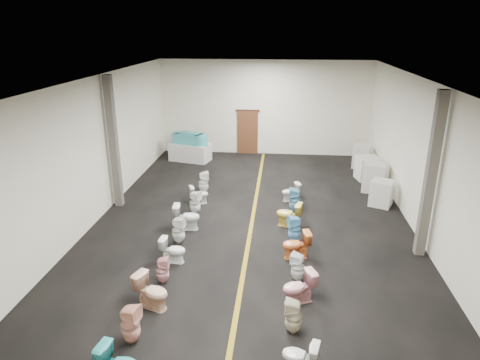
% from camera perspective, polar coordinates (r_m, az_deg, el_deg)
% --- Properties ---
extents(floor, '(16.00, 16.00, 0.00)m').
position_cam_1_polar(floor, '(13.79, 1.59, -5.70)').
color(floor, black).
rests_on(floor, ground).
extents(ceiling, '(16.00, 16.00, 0.00)m').
position_cam_1_polar(ceiling, '(12.53, 1.79, 13.21)').
color(ceiling, black).
rests_on(ceiling, ground).
extents(wall_back, '(10.00, 0.00, 10.00)m').
position_cam_1_polar(wall_back, '(20.77, 3.29, 9.55)').
color(wall_back, silver).
rests_on(wall_back, ground).
extents(wall_front, '(10.00, 0.00, 10.00)m').
position_cam_1_polar(wall_front, '(5.82, -4.33, -19.60)').
color(wall_front, silver).
rests_on(wall_front, ground).
extents(wall_left, '(0.00, 16.00, 16.00)m').
position_cam_1_polar(wall_left, '(14.22, -18.89, 3.69)').
color(wall_left, silver).
rests_on(wall_left, ground).
extents(wall_right, '(0.00, 16.00, 16.00)m').
position_cam_1_polar(wall_right, '(13.60, 23.21, 2.44)').
color(wall_right, silver).
rests_on(wall_right, ground).
extents(aisle_stripe, '(0.12, 15.60, 0.01)m').
position_cam_1_polar(aisle_stripe, '(13.79, 1.59, -5.69)').
color(aisle_stripe, olive).
rests_on(aisle_stripe, floor).
extents(back_door, '(1.00, 0.10, 2.10)m').
position_cam_1_polar(back_door, '(21.00, 1.02, 6.35)').
color(back_door, '#562D19').
rests_on(back_door, floor).
extents(door_frame, '(1.15, 0.08, 0.10)m').
position_cam_1_polar(door_frame, '(20.79, 1.04, 9.23)').
color(door_frame, '#331C11').
rests_on(door_frame, back_door).
extents(column_left, '(0.25, 0.25, 4.50)m').
position_cam_1_polar(column_left, '(15.00, -16.50, 4.76)').
color(column_left, '#59544C').
rests_on(column_left, floor).
extents(column_right, '(0.25, 0.25, 4.50)m').
position_cam_1_polar(column_right, '(12.17, 24.05, 0.38)').
color(column_right, '#59544C').
rests_on(column_right, floor).
extents(display_table, '(1.99, 1.33, 0.81)m').
position_cam_1_polar(display_table, '(20.13, -6.67, 3.72)').
color(display_table, silver).
rests_on(display_table, floor).
extents(bathtub, '(1.78, 1.09, 0.55)m').
position_cam_1_polar(bathtub, '(19.96, -6.74, 5.56)').
color(bathtub, '#3EA7B2').
rests_on(bathtub, display_table).
extents(appliance_crate_a, '(0.94, 0.94, 0.91)m').
position_cam_1_polar(appliance_crate_a, '(15.72, 18.35, -1.67)').
color(appliance_crate_a, silver).
rests_on(appliance_crate_a, floor).
extents(appliance_crate_b, '(0.98, 0.98, 1.09)m').
position_cam_1_polar(appliance_crate_b, '(16.98, 17.43, 0.36)').
color(appliance_crate_b, silver).
rests_on(appliance_crate_b, floor).
extents(appliance_crate_c, '(0.98, 0.98, 0.94)m').
position_cam_1_polar(appliance_crate_c, '(18.22, 16.64, 1.50)').
color(appliance_crate_c, silver).
rests_on(appliance_crate_c, floor).
extents(appliance_crate_d, '(0.85, 0.85, 1.00)m').
position_cam_1_polar(appliance_crate_d, '(19.73, 15.83, 3.05)').
color(appliance_crate_d, silver).
rests_on(appliance_crate_d, floor).
extents(toilet_left_1, '(0.45, 0.45, 0.85)m').
position_cam_1_polar(toilet_left_1, '(9.12, -14.41, -18.12)').
color(toilet_left_1, '#EBAA93').
rests_on(toilet_left_1, floor).
extents(toilet_left_2, '(0.90, 0.70, 0.81)m').
position_cam_1_polar(toilet_left_2, '(9.98, -11.66, -14.35)').
color(toilet_left_2, '#E2AF90').
rests_on(toilet_left_2, floor).
extents(toilet_left_3, '(0.35, 0.34, 0.70)m').
position_cam_1_polar(toilet_left_3, '(10.79, -10.28, -11.75)').
color(toilet_left_3, pink).
rests_on(toilet_left_3, floor).
extents(toilet_left_4, '(0.70, 0.44, 0.69)m').
position_cam_1_polar(toilet_left_4, '(11.63, -8.93, -9.21)').
color(toilet_left_4, white).
rests_on(toilet_left_4, floor).
extents(toilet_left_5, '(0.42, 0.41, 0.83)m').
position_cam_1_polar(toilet_left_5, '(12.51, -8.21, -6.62)').
color(toilet_left_5, white).
rests_on(toilet_left_5, floor).
extents(toilet_left_6, '(0.84, 0.52, 0.82)m').
position_cam_1_polar(toilet_left_6, '(13.31, -7.11, -4.90)').
color(toilet_left_6, silver).
rests_on(toilet_left_6, floor).
extents(toilet_left_7, '(0.48, 0.48, 0.81)m').
position_cam_1_polar(toilet_left_7, '(14.35, -6.02, -2.99)').
color(toilet_left_7, white).
rests_on(toilet_left_7, floor).
extents(toilet_left_8, '(0.76, 0.61, 0.68)m').
position_cam_1_polar(toilet_left_8, '(15.17, -5.51, -1.95)').
color(toilet_left_8, silver).
rests_on(toilet_left_8, floor).
extents(toilet_left_9, '(0.48, 0.47, 0.84)m').
position_cam_1_polar(toilet_left_9, '(16.10, -4.91, -0.31)').
color(toilet_left_9, white).
rests_on(toilet_left_9, floor).
extents(toilet_right_1, '(0.74, 0.53, 0.68)m').
position_cam_1_polar(toilet_right_1, '(8.39, 8.00, -22.33)').
color(toilet_right_1, silver).
rests_on(toilet_right_1, floor).
extents(toilet_right_2, '(0.38, 0.37, 0.76)m').
position_cam_1_polar(toilet_right_2, '(9.19, 7.14, -17.60)').
color(toilet_right_2, beige).
rests_on(toilet_right_2, floor).
extents(toilet_right_3, '(0.87, 0.71, 0.78)m').
position_cam_1_polar(toilet_right_3, '(10.03, 7.84, -14.01)').
color(toilet_right_3, pink).
rests_on(toilet_right_3, floor).
extents(toilet_right_4, '(0.44, 0.43, 0.75)m').
position_cam_1_polar(toilet_right_4, '(10.79, 7.73, -11.45)').
color(toilet_right_4, white).
rests_on(toilet_right_4, floor).
extents(toilet_right_5, '(0.83, 0.58, 0.77)m').
position_cam_1_polar(toilet_right_5, '(11.76, 7.51, -8.58)').
color(toilet_right_5, orange).
rests_on(toilet_right_5, floor).
extents(toilet_right_6, '(0.48, 0.47, 0.82)m').
position_cam_1_polar(toilet_right_6, '(12.56, 7.29, -6.49)').
color(toilet_right_6, '#6DBBEA').
rests_on(toilet_right_6, floor).
extents(toilet_right_7, '(0.88, 0.63, 0.81)m').
position_cam_1_polar(toilet_right_7, '(13.48, 6.53, -4.58)').
color(toilet_right_7, '#E6CA4F').
rests_on(toilet_right_7, floor).
extents(toilet_right_8, '(0.41, 0.40, 0.86)m').
position_cam_1_polar(toilet_right_8, '(14.51, 7.35, -2.68)').
color(toilet_right_8, '#68ADCC').
rests_on(toilet_right_8, floor).
extents(toilet_right_9, '(0.74, 0.58, 0.67)m').
position_cam_1_polar(toilet_right_9, '(15.45, 6.79, -1.60)').
color(toilet_right_9, silver).
rests_on(toilet_right_9, floor).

